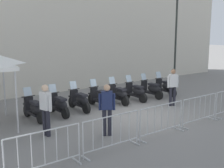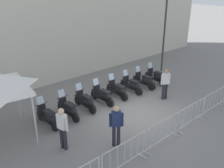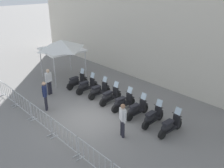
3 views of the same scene
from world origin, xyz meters
The scene contains 17 objects.
ground_plane centered at (0.00, 0.00, 0.00)m, with size 120.00×120.00×0.00m, color slate.
motorcycle_0 centered at (-3.95, 1.40, 0.45)m, with size 0.64×1.72×1.24m.
motorcycle_1 centered at (-2.90, 1.54, 0.45)m, with size 0.60×1.72×1.24m.
motorcycle_2 centered at (-1.85, 1.81, 0.45)m, with size 0.59×1.72×1.24m.
motorcycle_3 centered at (-0.78, 1.90, 0.45)m, with size 0.64×1.72×1.24m.
motorcycle_4 centered at (0.27, 2.05, 0.45)m, with size 0.56×1.73×1.24m.
motorcycle_5 centered at (1.34, 2.14, 0.45)m, with size 0.59×1.72×1.24m.
motorcycle_6 centered at (2.41, 2.26, 0.45)m, with size 0.65×1.72×1.24m.
motorcycle_7 centered at (3.46, 2.37, 0.45)m, with size 0.56×1.73×1.24m.
barrier_segment_1 centered at (-2.78, -2.62, 0.52)m, with size 1.96×0.67×1.07m.
barrier_segment_2 centered at (-0.73, -2.36, 0.52)m, with size 1.96×0.67×1.07m.
barrier_segment_3 centered at (1.31, -2.09, 0.52)m, with size 1.96×0.67×1.07m.
barrier_segment_4 centered at (3.36, -1.83, 0.52)m, with size 1.96×0.67×1.07m.
street_lamp centered at (5.50, 3.93, 3.42)m, with size 0.36×0.36×5.65m.
officer_near_row_end centered at (-2.29, -1.44, 0.98)m, with size 0.50×0.36×1.73m.
officer_mid_plaza centered at (-4.04, -0.48, 0.98)m, with size 0.34×0.52×1.73m.
officer_by_barriers centered at (2.26, 0.46, 0.98)m, with size 0.53×0.31×1.73m.
Camera 2 is at (-6.81, -7.81, 5.83)m, focal length 38.75 mm.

